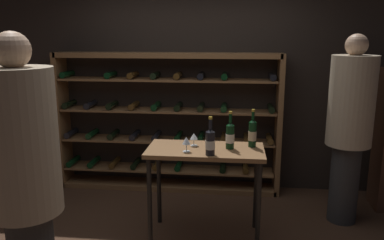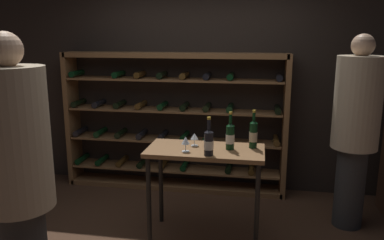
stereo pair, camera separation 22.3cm
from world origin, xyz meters
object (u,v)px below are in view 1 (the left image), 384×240
(person_guest_blue_shirt, at_px, (24,175))
(wine_bottle_green_slim, at_px, (252,133))
(wine_bottle_black_capsule, at_px, (210,142))
(wine_glass_stemmed_left, at_px, (186,141))
(wine_rack, at_px, (166,123))
(person_bystander_red_print, at_px, (350,122))
(wine_glass_stemmed_center, at_px, (194,137))
(wine_bottle_red_label, at_px, (230,135))
(tasting_table, at_px, (205,160))

(person_guest_blue_shirt, xyz_separation_m, wine_bottle_green_slim, (1.46, 1.43, -0.06))
(wine_bottle_black_capsule, relative_size, wine_glass_stemmed_left, 2.46)
(wine_rack, relative_size, person_bystander_red_print, 1.43)
(wine_bottle_green_slim, distance_m, wine_glass_stemmed_center, 0.55)
(wine_bottle_red_label, xyz_separation_m, wine_glass_stemmed_center, (-0.34, 0.05, -0.04))
(person_guest_blue_shirt, height_order, wine_glass_stemmed_center, person_guest_blue_shirt)
(wine_rack, relative_size, person_guest_blue_shirt, 1.42)
(tasting_table, bearing_deg, wine_bottle_black_capsule, -73.91)
(wine_bottle_green_slim, bearing_deg, wine_glass_stemmed_left, -158.96)
(wine_rack, height_order, person_bystander_red_print, person_bystander_red_print)
(wine_bottle_black_capsule, height_order, wine_bottle_red_label, wine_bottle_red_label)
(wine_bottle_green_slim, bearing_deg, person_bystander_red_print, 20.67)
(tasting_table, relative_size, wine_glass_stemmed_center, 8.75)
(wine_glass_stemmed_center, bearing_deg, wine_rack, 113.15)
(person_guest_blue_shirt, height_order, wine_bottle_black_capsule, person_guest_blue_shirt)
(wine_glass_stemmed_center, bearing_deg, wine_bottle_green_slim, 3.65)
(wine_rack, xyz_separation_m, wine_bottle_black_capsule, (0.63, -1.35, 0.16))
(wine_bottle_red_label, bearing_deg, wine_rack, 125.43)
(person_guest_blue_shirt, relative_size, wine_bottle_green_slim, 5.41)
(person_bystander_red_print, bearing_deg, wine_bottle_red_label, 22.64)
(wine_bottle_green_slim, height_order, wine_bottle_red_label, wine_bottle_green_slim)
(wine_bottle_black_capsule, xyz_separation_m, wine_bottle_red_label, (0.17, 0.22, 0.01))
(wine_bottle_red_label, height_order, wine_glass_stemmed_left, wine_bottle_red_label)
(person_bystander_red_print, distance_m, wine_bottle_green_slim, 1.05)
(wine_bottle_black_capsule, distance_m, wine_bottle_green_slim, 0.48)
(wine_bottle_black_capsule, bearing_deg, wine_bottle_green_slim, 38.57)
(wine_glass_stemmed_left, bearing_deg, person_bystander_red_print, 20.81)
(wine_bottle_green_slim, xyz_separation_m, wine_glass_stemmed_left, (-0.60, -0.23, -0.03))
(person_bystander_red_print, bearing_deg, wine_glass_stemmed_center, 16.44)
(wine_glass_stemmed_left, bearing_deg, wine_glass_stemmed_center, 76.27)
(wine_glass_stemmed_left, height_order, wine_glass_stemmed_center, wine_glass_stemmed_left)
(person_guest_blue_shirt, xyz_separation_m, wine_glass_stemmed_left, (0.86, 1.20, -0.09))
(tasting_table, distance_m, wine_bottle_green_slim, 0.51)
(wine_bottle_green_slim, bearing_deg, wine_bottle_black_capsule, -141.43)
(person_bystander_red_print, height_order, wine_bottle_green_slim, person_bystander_red_print)
(wine_rack, distance_m, wine_glass_stemmed_center, 1.18)
(wine_rack, bearing_deg, wine_bottle_green_slim, -45.84)
(tasting_table, height_order, person_guest_blue_shirt, person_guest_blue_shirt)
(tasting_table, height_order, wine_bottle_green_slim, wine_bottle_green_slim)
(wine_glass_stemmed_left, bearing_deg, tasting_table, 36.70)
(wine_rack, relative_size, wine_bottle_red_label, 7.84)
(tasting_table, xyz_separation_m, wine_bottle_green_slim, (0.44, 0.11, 0.25))
(tasting_table, bearing_deg, wine_rack, 116.66)
(wine_bottle_black_capsule, relative_size, wine_bottle_green_slim, 0.96)
(wine_bottle_red_label, bearing_deg, wine_bottle_green_slim, 22.61)
(wine_rack, relative_size, wine_bottle_black_capsule, 8.03)
(tasting_table, distance_m, person_bystander_red_print, 1.52)
(wine_bottle_green_slim, xyz_separation_m, wine_bottle_red_label, (-0.21, -0.09, -0.01))
(wine_rack, height_order, wine_glass_stemmed_center, wine_rack)
(wine_bottle_red_label, bearing_deg, person_guest_blue_shirt, -132.97)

